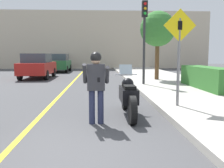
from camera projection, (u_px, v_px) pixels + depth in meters
name	position (u px, v px, depth m)	size (l,w,h in m)	color
ground_plane	(40.00, 157.00, 3.88)	(80.00, 80.00, 0.00)	#424244
sidewalk_curb	(218.00, 102.00, 8.10)	(4.40, 44.00, 0.16)	#ADA89E
road_center_line	(60.00, 95.00, 9.80)	(0.12, 36.00, 0.01)	yellow
building_backdrop	(91.00, 40.00, 29.29)	(28.00, 1.20, 6.64)	beige
motorcycle	(128.00, 96.00, 6.50)	(0.62, 2.33, 1.32)	black
person_biker	(96.00, 81.00, 5.68)	(0.59, 0.46, 1.66)	#282D4C
crossing_sign	(179.00, 48.00, 6.91)	(0.91, 0.08, 2.69)	slate
traffic_light	(144.00, 27.00, 12.01)	(0.26, 0.30, 4.00)	#2D2D30
hedge_row	(206.00, 78.00, 10.80)	(0.90, 4.03, 0.92)	#33702D
street_tree	(158.00, 29.00, 14.37)	(2.03, 2.03, 3.94)	brown
parked_car_red	(38.00, 66.00, 16.94)	(1.88, 4.20, 1.68)	black
parked_car_green	(59.00, 63.00, 23.28)	(1.88, 4.20, 1.68)	black
parked_car_white	(62.00, 61.00, 28.90)	(1.88, 4.20, 1.68)	black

